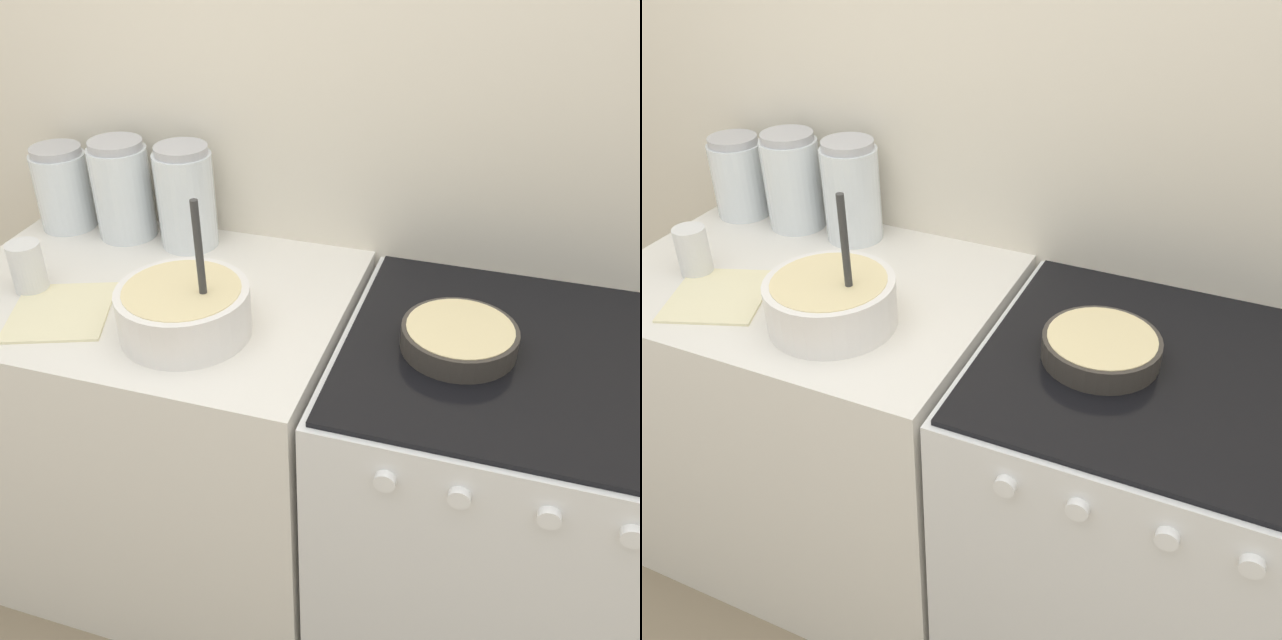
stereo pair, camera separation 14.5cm
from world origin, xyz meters
TOP-DOWN VIEW (x-y plane):
  - wall_back at (0.00, 0.70)m, footprint 4.86×0.05m
  - countertop_cabinet at (-0.47, 0.34)m, footprint 0.93×0.68m
  - stove at (0.39, 0.34)m, footprint 0.75×0.69m
  - mixing_bowl at (-0.30, 0.21)m, footprint 0.28×0.28m
  - baking_pan at (0.26, 0.32)m, footprint 0.24×0.24m
  - storage_jar_left at (-0.83, 0.58)m, footprint 0.14×0.14m
  - storage_jar_middle at (-0.65, 0.58)m, footprint 0.15×0.15m
  - storage_jar_right at (-0.47, 0.58)m, footprint 0.15×0.15m
  - tin_can at (-0.72, 0.26)m, footprint 0.08×0.08m
  - recipe_page at (-0.60, 0.20)m, footprint 0.28×0.29m
  - measuring_spoon at (-0.31, 0.12)m, footprint 0.12×0.04m

SIDE VIEW (x-z plane):
  - stove at x=0.39m, z-range 0.00..0.90m
  - countertop_cabinet at x=-0.47m, z-range 0.00..0.90m
  - recipe_page at x=-0.60m, z-range 0.90..0.91m
  - measuring_spoon at x=-0.31m, z-range 0.90..0.94m
  - baking_pan at x=0.26m, z-range 0.90..0.96m
  - tin_can at x=-0.72m, z-range 0.90..1.02m
  - mixing_bowl at x=-0.30m, z-range 0.81..1.12m
  - storage_jar_left at x=-0.83m, z-range 0.89..1.11m
  - storage_jar_middle at x=-0.65m, z-range 0.88..1.14m
  - storage_jar_right at x=-0.47m, z-range 0.88..1.14m
  - wall_back at x=0.00m, z-range 0.00..2.40m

